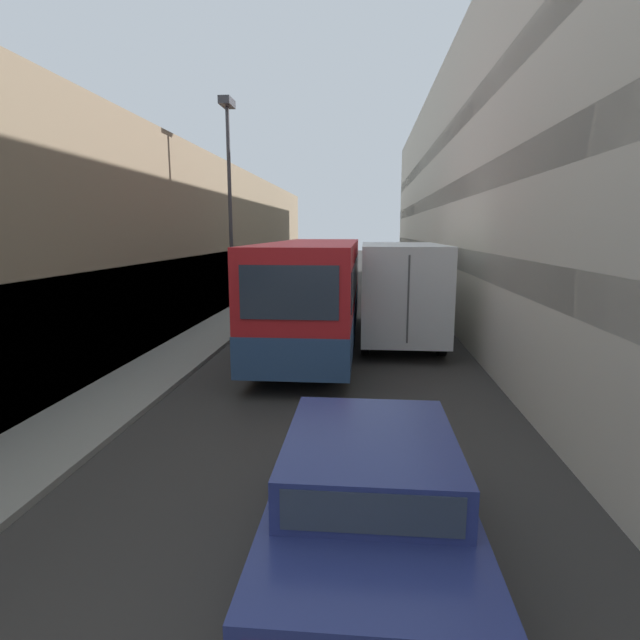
{
  "coord_description": "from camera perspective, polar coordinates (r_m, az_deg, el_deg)",
  "views": [
    {
      "loc": [
        0.85,
        0.19,
        3.43
      ],
      "look_at": [
        -0.06,
        10.36,
        1.6
      ],
      "focal_mm": 28.0,
      "sensor_mm": 36.0,
      "label": 1
    }
  ],
  "objects": [
    {
      "name": "panel_van",
      "position": [
        25.33,
        0.65,
        4.9
      ],
      "size": [
        1.97,
        4.34,
        1.99
      ],
      "color": "silver",
      "rests_on": "ground_plane"
    },
    {
      "name": "building_right_apartment",
      "position": [
        15.48,
        21.55,
        15.47
      ],
      "size": [
        2.4,
        60.0,
        10.15
      ],
      "color": "beige",
      "rests_on": "ground_plane"
    },
    {
      "name": "box_truck",
      "position": [
        16.22,
        9.0,
        3.69
      ],
      "size": [
        2.34,
        7.39,
        3.04
      ],
      "color": "silver",
      "rests_on": "ground_plane"
    },
    {
      "name": "car_hatchback",
      "position": [
        5.34,
        5.67,
        -20.15
      ],
      "size": [
        1.89,
        3.85,
        1.45
      ],
      "color": "navy",
      "rests_on": "ground_plane"
    },
    {
      "name": "bus",
      "position": [
        14.79,
        -0.63,
        3.23
      ],
      "size": [
        2.44,
        10.07,
        3.11
      ],
      "color": "red",
      "rests_on": "ground_plane"
    },
    {
      "name": "ground_plane",
      "position": [
        15.23,
        1.79,
        -2.87
      ],
      "size": [
        150.0,
        150.0,
        0.0
      ],
      "primitive_type": "plane",
      "color": "#33302D"
    },
    {
      "name": "street_lamp",
      "position": [
        16.89,
        -10.34,
        15.93
      ],
      "size": [
        0.36,
        0.8,
        7.41
      ],
      "color": "#38383D",
      "rests_on": "sidewalk_left"
    },
    {
      "name": "building_left_shopfront",
      "position": [
        16.43,
        -20.6,
        7.69
      ],
      "size": [
        2.4,
        60.0,
        6.4
      ],
      "color": "#847056",
      "rests_on": "ground_plane"
    },
    {
      "name": "sidewalk_left",
      "position": [
        16.01,
        -13.42,
        -2.3
      ],
      "size": [
        1.85,
        60.0,
        0.11
      ],
      "color": "gray",
      "rests_on": "ground_plane"
    }
  ]
}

